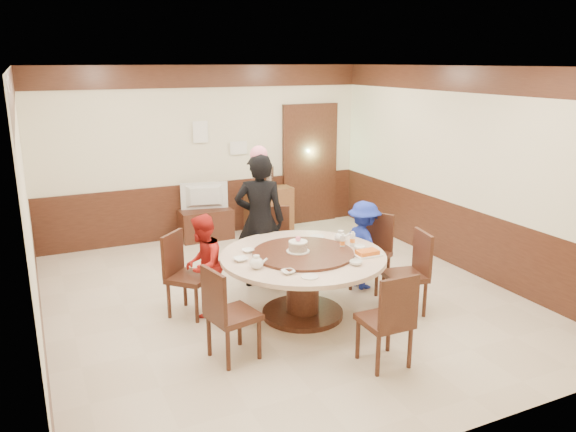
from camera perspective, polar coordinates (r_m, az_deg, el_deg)
name	(u,v)px	position (r m, az deg, el deg)	size (l,w,h in m)	color
room	(282,215)	(6.74, -0.58, 0.15)	(6.00, 6.04, 2.84)	beige
banquet_table	(303,272)	(6.43, 1.52, -5.74)	(1.88, 1.88, 0.78)	#3B1C12
chair_0	(371,266)	(7.36, 8.39, -5.00)	(0.61, 0.61, 0.97)	#3B1C12
chair_1	(275,257)	(7.58, -1.36, -4.22)	(0.57, 0.58, 0.97)	#3B1C12
chair_2	(188,289)	(6.66, -10.08, -7.33)	(0.62, 0.62, 0.97)	#3B1C12
chair_3	(232,330)	(5.66, -5.74, -11.42)	(0.53, 0.52, 0.97)	#3B1C12
chair_4	(385,335)	(5.61, 9.85, -11.87)	(0.45, 0.46, 0.97)	#3B1C12
chair_5	(406,287)	(6.75, 11.88, -7.11)	(0.52, 0.52, 0.97)	#3B1C12
person_standing	(260,221)	(7.22, -2.89, -0.47)	(0.64, 0.42, 1.76)	black
person_red	(203,265)	(6.54, -8.64, -4.97)	(0.58, 0.45, 1.19)	#B01C17
person_blue	(364,245)	(7.29, 7.69, -2.93)	(0.74, 0.43, 1.15)	#182A9E
birthday_cake	(298,246)	(6.33, 1.03, -3.09)	(0.26, 0.26, 0.18)	white
teapot_left	(256,263)	(5.92, -3.23, -4.79)	(0.17, 0.15, 0.13)	white
teapot_right	(341,237)	(6.79, 5.36, -2.17)	(0.17, 0.15, 0.13)	white
bowl_0	(248,251)	(6.44, -4.08, -3.54)	(0.14, 0.14, 0.03)	white
bowl_1	(356,263)	(6.07, 6.91, -4.74)	(0.14, 0.14, 0.04)	white
bowl_2	(288,272)	(5.79, 0.01, -5.70)	(0.14, 0.14, 0.03)	white
bowl_3	(360,247)	(6.57, 7.28, -3.19)	(0.14, 0.14, 0.04)	white
bowl_4	(241,259)	(6.16, -4.82, -4.40)	(0.16, 0.16, 0.04)	white
saucer_near	(310,277)	(5.70, 2.23, -6.18)	(0.18, 0.18, 0.01)	white
saucer_far	(317,237)	(6.97, 3.00, -2.11)	(0.18, 0.18, 0.01)	white
shrimp_platter	(367,253)	(6.37, 8.06, -3.77)	(0.30, 0.20, 0.06)	white
bottle_0	(342,242)	(6.55, 5.55, -2.65)	(0.06, 0.06, 0.16)	silver
bottle_1	(352,240)	(6.65, 6.57, -2.40)	(0.06, 0.06, 0.16)	silver
tv_stand	(206,224)	(9.38, -8.35, -0.83)	(0.85, 0.45, 0.50)	#3B1C12
television	(205,197)	(9.26, -8.46, 1.97)	(0.77, 0.10, 0.44)	gray
side_cabinet	(269,209)	(9.75, -1.97, 0.72)	(0.80, 0.40, 0.75)	brown
thermos	(269,177)	(9.63, -1.91, 3.98)	(0.15, 0.15, 0.38)	silver
notice_left	(200,132)	(9.29, -8.88, 8.44)	(0.25, 0.00, 0.35)	white
notice_right	(239,148)	(9.53, -5.04, 6.91)	(0.30, 0.00, 0.22)	white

